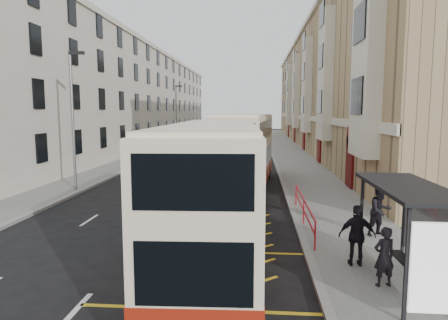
# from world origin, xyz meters

# --- Properties ---
(ground) EXTENTS (200.00, 200.00, 0.00)m
(ground) POSITION_xyz_m (0.00, 0.00, 0.00)
(ground) COLOR black
(ground) RESTS_ON ground
(pavement_right) EXTENTS (4.00, 120.00, 0.15)m
(pavement_right) POSITION_xyz_m (8.00, 30.00, 0.07)
(pavement_right) COLOR #63635E
(pavement_right) RESTS_ON ground
(pavement_left) EXTENTS (3.00, 120.00, 0.15)m
(pavement_left) POSITION_xyz_m (-7.50, 30.00, 0.07)
(pavement_left) COLOR #63635E
(pavement_left) RESTS_ON ground
(kerb_right) EXTENTS (0.25, 120.00, 0.15)m
(kerb_right) POSITION_xyz_m (6.00, 30.00, 0.07)
(kerb_right) COLOR gray
(kerb_right) RESTS_ON ground
(kerb_left) EXTENTS (0.25, 120.00, 0.15)m
(kerb_left) POSITION_xyz_m (-6.00, 30.00, 0.07)
(kerb_left) COLOR gray
(kerb_left) RESTS_ON ground
(road_markings) EXTENTS (10.00, 110.00, 0.01)m
(road_markings) POSITION_xyz_m (0.00, 45.00, 0.01)
(road_markings) COLOR silver
(road_markings) RESTS_ON ground
(terrace_right) EXTENTS (10.75, 79.00, 15.25)m
(terrace_right) POSITION_xyz_m (14.88, 45.38, 7.52)
(terrace_right) COLOR tan
(terrace_right) RESTS_ON ground
(terrace_left) EXTENTS (9.18, 79.00, 13.25)m
(terrace_left) POSITION_xyz_m (-13.43, 45.50, 6.52)
(terrace_left) COLOR beige
(terrace_left) RESTS_ON ground
(bus_shelter) EXTENTS (1.65, 4.25, 2.70)m
(bus_shelter) POSITION_xyz_m (8.34, -0.39, 2.14)
(bus_shelter) COLOR black
(bus_shelter) RESTS_ON pavement_right
(guard_railing) EXTENTS (0.06, 6.56, 1.01)m
(guard_railing) POSITION_xyz_m (6.25, 5.75, 0.86)
(guard_railing) COLOR red
(guard_railing) RESTS_ON pavement_right
(street_lamp_near) EXTENTS (0.93, 0.18, 8.00)m
(street_lamp_near) POSITION_xyz_m (-6.35, 12.00, 4.64)
(street_lamp_near) COLOR slate
(street_lamp_near) RESTS_ON pavement_left
(street_lamp_far) EXTENTS (0.93, 0.18, 8.00)m
(street_lamp_far) POSITION_xyz_m (-6.35, 42.00, 4.64)
(street_lamp_far) COLOR slate
(street_lamp_far) RESTS_ON pavement_left
(double_decker_front) EXTENTS (2.95, 11.07, 4.38)m
(double_decker_front) POSITION_xyz_m (3.00, 1.62, 2.23)
(double_decker_front) COLOR #F5E2BF
(double_decker_front) RESTS_ON ground
(double_decker_rear) EXTENTS (3.64, 11.62, 4.56)m
(double_decker_rear) POSITION_xyz_m (3.62, 14.20, 2.32)
(double_decker_rear) COLOR #F5E2BF
(double_decker_rear) RESTS_ON ground
(pedestrian_near) EXTENTS (0.67, 0.52, 1.61)m
(pedestrian_near) POSITION_xyz_m (7.66, -0.11, 0.96)
(pedestrian_near) COLOR black
(pedestrian_near) RESTS_ON pavement_right
(pedestrian_mid) EXTENTS (1.13, 1.02, 1.90)m
(pedestrian_mid) POSITION_xyz_m (8.87, 4.31, 1.10)
(pedestrian_mid) COLOR black
(pedestrian_mid) RESTS_ON pavement_right
(pedestrian_far) EXTENTS (1.10, 0.51, 1.84)m
(pedestrian_far) POSITION_xyz_m (7.30, 1.29, 1.07)
(pedestrian_far) COLOR black
(pedestrian_far) RESTS_ON pavement_right
(white_van) EXTENTS (2.71, 5.67, 1.56)m
(white_van) POSITION_xyz_m (-5.20, 39.14, 0.78)
(white_van) COLOR silver
(white_van) RESTS_ON ground
(car_silver) EXTENTS (2.53, 4.81, 1.56)m
(car_silver) POSITION_xyz_m (-5.20, 51.82, 0.78)
(car_silver) COLOR #B4B6BD
(car_silver) RESTS_ON ground
(car_dark) EXTENTS (2.60, 4.50, 1.40)m
(car_dark) POSITION_xyz_m (-2.84, 67.20, 0.70)
(car_dark) COLOR black
(car_dark) RESTS_ON ground
(car_red) EXTENTS (2.43, 5.00, 1.40)m
(car_red) POSITION_xyz_m (3.41, 62.50, 0.70)
(car_red) COLOR #A51101
(car_red) RESTS_ON ground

